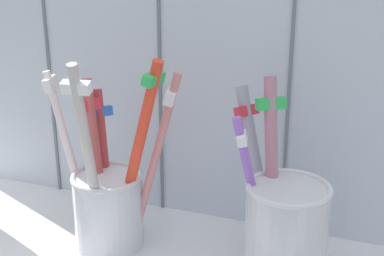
% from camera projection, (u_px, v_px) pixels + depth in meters
% --- Properties ---
extents(tile_wall_back, '(0.64, 0.02, 0.45)m').
position_uv_depth(tile_wall_back, '(227.00, 17.00, 0.51)').
color(tile_wall_back, silver).
rests_on(tile_wall_back, ground).
extents(toothbrush_cup_left, '(0.12, 0.10, 0.19)m').
position_uv_depth(toothbrush_cup_left, '(108.00, 196.00, 0.51)').
color(toothbrush_cup_left, silver).
rests_on(toothbrush_cup_left, counter_slab).
extents(toothbrush_cup_right, '(0.10, 0.09, 0.17)m').
position_uv_depth(toothbrush_cup_right, '(283.00, 226.00, 0.46)').
color(toothbrush_cup_right, silver).
rests_on(toothbrush_cup_right, counter_slab).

